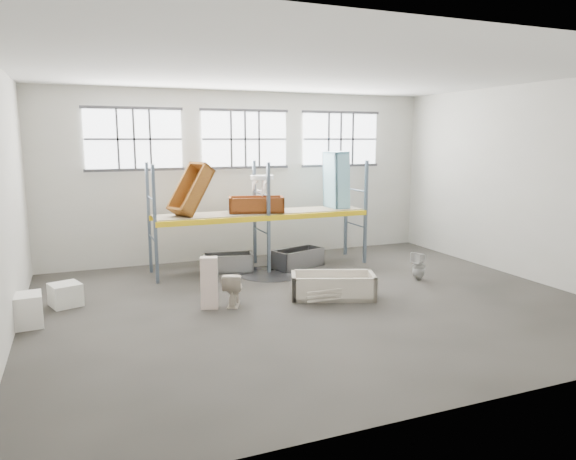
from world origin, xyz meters
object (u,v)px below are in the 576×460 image
bathtub_beige (333,286)px  steel_tub_left (228,263)px  cistern_tall (209,283)px  blue_tub_upright (336,181)px  bucket (329,291)px  toilet_white (419,266)px  rust_tub_flat (256,204)px  toilet_beige (233,288)px  steel_tub_right (298,258)px  carton_near (22,311)px

bathtub_beige → steel_tub_left: 3.61m
cistern_tall → blue_tub_upright: (4.61, 3.10, 1.83)m
bathtub_beige → bucket: bearing=-134.7°
steel_tub_left → bucket: steel_tub_left is taller
toilet_white → rust_tub_flat: rust_tub_flat is taller
rust_tub_flat → blue_tub_upright: 2.61m
toilet_beige → bucket: bearing=-166.6°
steel_tub_left → steel_tub_right: steel_tub_right is taller
bathtub_beige → toilet_white: toilet_white is taller
steel_tub_left → rust_tub_flat: rust_tub_flat is taller
bathtub_beige → steel_tub_right: bathtub_beige is taller
steel_tub_right → blue_tub_upright: size_ratio=0.85×
steel_tub_right → rust_tub_flat: bearing=165.8°
steel_tub_left → blue_tub_upright: bearing=2.6°
blue_tub_upright → toilet_white: bearing=-71.2°
toilet_beige → cistern_tall: (-0.54, -0.04, 0.19)m
toilet_white → bucket: (-2.88, -0.60, -0.19)m
toilet_beige → toilet_white: bearing=-154.1°
rust_tub_flat → carton_near: rust_tub_flat is taller
steel_tub_left → steel_tub_right: (1.99, -0.28, 0.02)m
cistern_tall → steel_tub_right: bearing=56.9°
blue_tub_upright → bucket: size_ratio=4.59×
toilet_white → steel_tub_left: size_ratio=0.55×
cistern_tall → blue_tub_upright: bearing=51.1°
rust_tub_flat → bucket: rust_tub_flat is taller
rust_tub_flat → carton_near: bearing=-154.7°
blue_tub_upright → carton_near: (-8.26, -2.85, -2.08)m
bathtub_beige → cistern_tall: size_ratio=1.68×
steel_tub_left → toilet_beige: bearing=-103.3°
toilet_beige → rust_tub_flat: rust_tub_flat is taller
steel_tub_left → cistern_tall: bearing=-112.5°
steel_tub_right → bucket: steel_tub_right is taller
cistern_tall → carton_near: (-3.66, 0.25, -0.24)m
bucket → steel_tub_left: bearing=114.0°
bathtub_beige → blue_tub_upright: size_ratio=1.12×
toilet_beige → rust_tub_flat: size_ratio=0.49×
bathtub_beige → rust_tub_flat: bearing=123.9°
bathtub_beige → cistern_tall: (-2.82, 0.29, 0.28)m
cistern_tall → blue_tub_upright: blue_tub_upright is taller
steel_tub_left → carton_near: bearing=-151.1°
toilet_beige → bucket: toilet_beige is taller
toilet_beige → blue_tub_upright: bearing=-119.5°
toilet_white → steel_tub_left: bearing=-139.6°
steel_tub_left → carton_near: 5.58m
bucket → rust_tub_flat: bearing=100.7°
toilet_white → rust_tub_flat: (-3.51, 2.71, 1.45)m
carton_near → bathtub_beige: bearing=-4.8°
rust_tub_flat → blue_tub_upright: (2.54, 0.14, 0.57)m
steel_tub_right → carton_near: (-6.86, -2.42, 0.06)m
toilet_white → carton_near: toilet_white is taller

